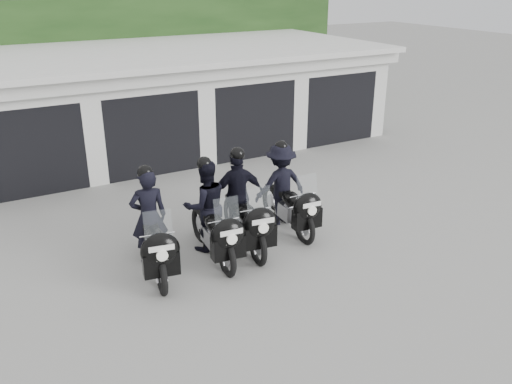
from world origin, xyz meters
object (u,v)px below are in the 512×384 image
police_bike_b (209,214)px  police_bike_d (284,190)px  police_bike_a (152,231)px  police_bike_c (241,203)px

police_bike_b → police_bike_d: 1.95m
police_bike_b → police_bike_a: bearing=-170.7°
police_bike_a → police_bike_c: police_bike_c is taller
police_bike_d → police_bike_a: bearing=-168.5°
police_bike_d → police_bike_c: bearing=-165.0°
police_bike_a → police_bike_c: size_ratio=0.99×
police_bike_b → police_bike_c: size_ratio=0.98×
police_bike_a → police_bike_b: (1.18, 0.10, 0.04)m
police_bike_a → police_bike_c: (1.93, 0.21, 0.06)m
police_bike_a → police_bike_b: size_ratio=1.01×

